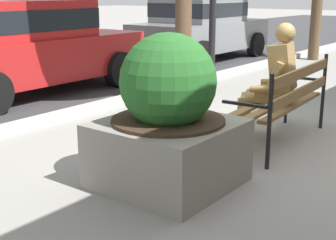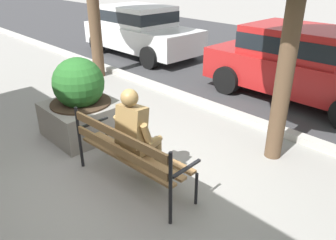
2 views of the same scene
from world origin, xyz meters
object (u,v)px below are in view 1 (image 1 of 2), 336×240
(parked_car_grey, at_px, (201,26))
(bronze_statue_seated, at_px, (269,85))
(park_bench, at_px, (286,97))
(parked_car_red, at_px, (25,44))
(concrete_planter, at_px, (168,121))

(parked_car_grey, bearing_deg, bronze_statue_seated, -139.92)
(park_bench, height_order, parked_car_red, parked_car_red)
(concrete_planter, distance_m, parked_car_grey, 8.27)
(concrete_planter, xyz_separation_m, parked_car_red, (1.72, 4.33, 0.25))
(parked_car_grey, bearing_deg, concrete_planter, -148.39)
(parked_car_red, bearing_deg, concrete_planter, -111.63)
(park_bench, xyz_separation_m, concrete_planter, (-1.76, 0.34, 0.05))
(park_bench, height_order, concrete_planter, concrete_planter)
(parked_car_red, bearing_deg, parked_car_grey, 0.00)
(bronze_statue_seated, bearing_deg, park_bench, -86.44)
(concrete_planter, xyz_separation_m, parked_car_grey, (7.04, 4.33, 0.25))
(bronze_statue_seated, bearing_deg, concrete_planter, 175.98)
(bronze_statue_seated, relative_size, concrete_planter, 1.00)
(park_bench, relative_size, parked_car_red, 0.44)
(bronze_statue_seated, bearing_deg, parked_car_grey, 40.08)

